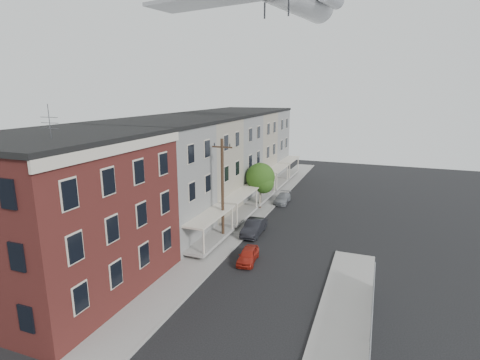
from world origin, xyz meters
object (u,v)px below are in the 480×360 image
Objects in this scene: street_tree at (261,179)px; car_near at (248,255)px; car_far at (282,198)px; utility_pole at (223,189)px; car_mid at (254,227)px.

street_tree is 13.78m from car_near.
street_tree is 1.61× the size of car_near.
car_near reaches higher than car_far.
utility_pole is 13.82m from car_far.
utility_pole is 1.73× the size of street_tree.
car_far is (-0.05, 10.62, -0.14)m from car_mid.
street_tree is 1.38× the size of car_far.
car_near is 16.29m from car_far.
car_near is (3.45, -3.18, -4.13)m from utility_pole.
utility_pole is 5.09m from car_mid.
street_tree reaches higher than car_mid.
car_near is 5.77m from car_mid.
street_tree is at bearing 88.11° from utility_pole.
car_mid is at bearing 49.70° from utility_pole.
car_near is 0.77× the size of car_mid.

